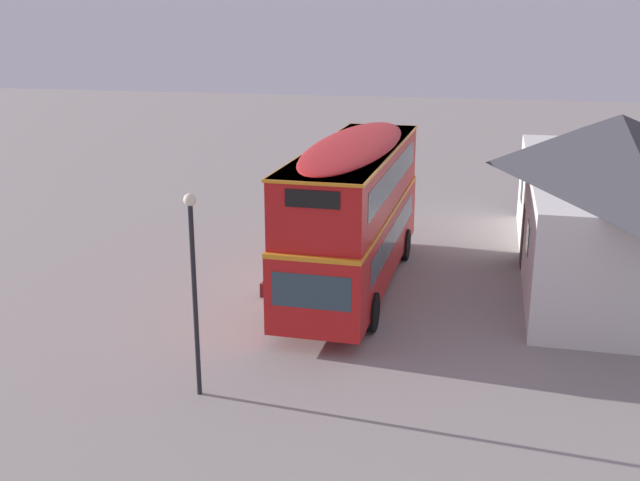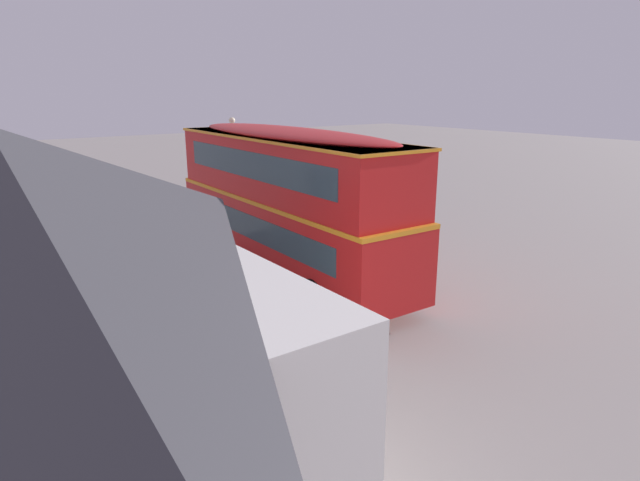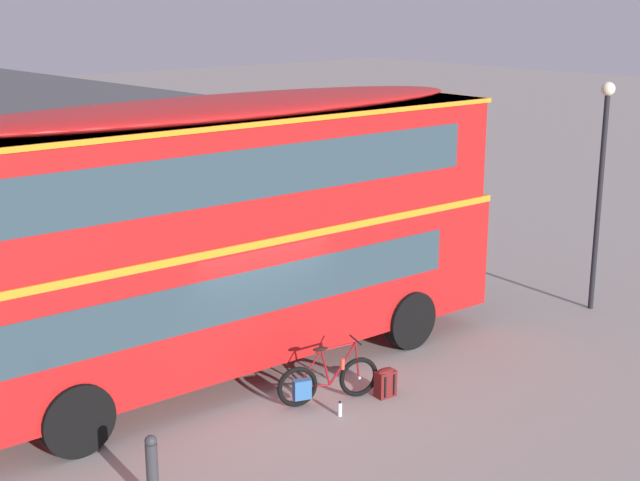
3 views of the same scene
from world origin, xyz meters
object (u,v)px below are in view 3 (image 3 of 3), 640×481
(backpack_on_ground, at_px, (385,382))
(kerb_bollard, at_px, (152,469))
(double_decker_bus, at_px, (223,225))
(touring_bicycle, at_px, (325,381))
(street_lamp, at_px, (601,172))
(water_bottle_clear_plastic, at_px, (340,409))

(backpack_on_ground, bearing_deg, kerb_bollard, -174.88)
(double_decker_bus, relative_size, touring_bicycle, 6.37)
(touring_bicycle, distance_m, street_lamp, 7.71)
(touring_bicycle, bearing_deg, backpack_on_ground, -26.98)
(double_decker_bus, distance_m, water_bottle_clear_plastic, 3.65)
(touring_bicycle, xyz_separation_m, backpack_on_ground, (0.90, -0.46, -0.12))
(backpack_on_ground, distance_m, street_lamp, 6.91)
(backpack_on_ground, height_order, water_bottle_clear_plastic, backpack_on_ground)
(touring_bicycle, distance_m, kerb_bollard, 3.78)
(double_decker_bus, xyz_separation_m, kerb_bollard, (-3.18, -2.95, -2.15))
(touring_bicycle, xyz_separation_m, water_bottle_clear_plastic, (-0.15, -0.52, -0.25))
(backpack_on_ground, xyz_separation_m, water_bottle_clear_plastic, (-1.05, -0.06, -0.14))
(backpack_on_ground, bearing_deg, double_decker_bus, 118.97)
(water_bottle_clear_plastic, distance_m, street_lamp, 7.94)
(kerb_bollard, bearing_deg, street_lamp, 3.94)
(touring_bicycle, height_order, kerb_bollard, touring_bicycle)
(double_decker_bus, bearing_deg, water_bottle_clear_plastic, -82.29)
(touring_bicycle, bearing_deg, double_decker_bus, 103.56)
(water_bottle_clear_plastic, xyz_separation_m, kerb_bollard, (-3.53, -0.35, 0.38))
(touring_bicycle, height_order, street_lamp, street_lamp)
(backpack_on_ground, bearing_deg, touring_bicycle, 153.02)
(street_lamp, bearing_deg, touring_bicycle, 179.08)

